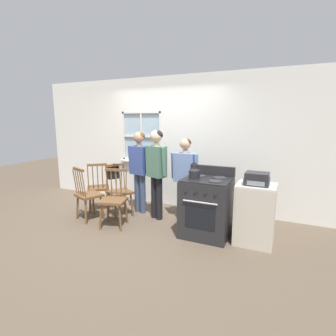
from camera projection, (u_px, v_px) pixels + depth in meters
ground_plane at (134, 227)px, 4.52m from camera, size 16.00×16.00×0.00m
wall_back at (169, 143)px, 5.52m from camera, size 6.40×0.16×2.70m
chair_by_window at (119, 192)px, 5.00m from camera, size 0.56×0.56×0.99m
chair_near_wall at (88, 195)px, 4.78m from camera, size 0.54×0.53×0.99m
chair_center_cluster at (114, 200)px, 4.49m from camera, size 0.51×0.50×0.99m
chair_near_stove at (98, 188)px, 5.29m from camera, size 0.58×0.58×0.99m
person_elderly_left at (139, 164)px, 5.08m from camera, size 0.52×0.28×1.60m
person_teen_center at (156, 166)px, 4.74m from camera, size 0.50×0.31×1.64m
person_adult_right at (185, 172)px, 4.65m from camera, size 0.53×0.24×1.50m
stove at (206, 207)px, 4.12m from camera, size 0.74×0.68×1.08m
kettle at (194, 173)px, 3.97m from camera, size 0.21×0.17×0.25m
potted_plant at (139, 156)px, 5.77m from camera, size 0.12×0.11×0.33m
handbag at (114, 172)px, 5.12m from camera, size 0.25×0.24×0.31m
side_counter at (255, 214)px, 3.87m from camera, size 0.55×0.50×0.90m
stereo at (257, 179)px, 3.75m from camera, size 0.34×0.29×0.18m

